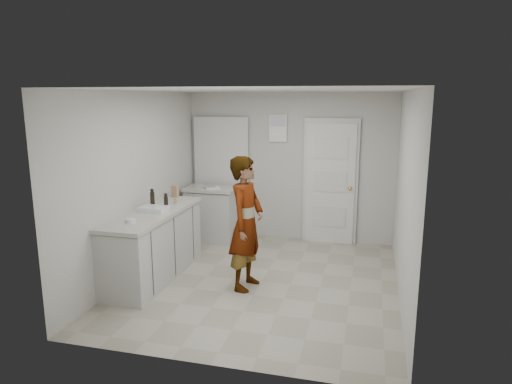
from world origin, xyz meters
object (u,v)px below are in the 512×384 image
(spice_jar, at_px, (176,201))
(egg_bowl, at_px, (131,221))
(cake_mix_box, at_px, (175,191))
(oil_cruet_b, at_px, (152,199))
(oil_cruet_a, at_px, (166,202))
(baking_dish, at_px, (154,209))
(person, at_px, (246,223))

(spice_jar, distance_m, egg_bowl, 1.08)
(cake_mix_box, xyz_separation_m, oil_cruet_b, (-0.00, -0.73, 0.04))
(oil_cruet_a, height_order, baking_dish, oil_cruet_a)
(spice_jar, relative_size, egg_bowl, 0.63)
(cake_mix_box, height_order, spice_jar, cake_mix_box)
(oil_cruet_a, xyz_separation_m, egg_bowl, (-0.13, -0.72, -0.08))
(cake_mix_box, height_order, oil_cruet_b, oil_cruet_b)
(person, height_order, oil_cruet_a, person)
(egg_bowl, bearing_deg, cake_mix_box, 92.89)
(egg_bowl, bearing_deg, oil_cruet_b, 96.07)
(person, distance_m, spice_jar, 1.30)
(spice_jar, bearing_deg, baking_dish, -101.06)
(oil_cruet_a, bearing_deg, egg_bowl, -100.18)
(cake_mix_box, distance_m, baking_dish, 0.89)
(oil_cruet_b, bearing_deg, person, -7.17)
(spice_jar, xyz_separation_m, oil_cruet_a, (0.02, -0.36, 0.07))
(cake_mix_box, bearing_deg, spice_jar, -44.40)
(oil_cruet_a, bearing_deg, oil_cruet_b, 176.42)
(oil_cruet_a, bearing_deg, cake_mix_box, 105.20)
(cake_mix_box, relative_size, oil_cruet_a, 0.78)
(baking_dish, bearing_deg, egg_bowl, -91.02)
(person, height_order, baking_dish, person)
(spice_jar, relative_size, oil_cruet_a, 0.33)
(person, height_order, egg_bowl, person)
(oil_cruet_a, bearing_deg, baking_dish, -130.65)
(person, bearing_deg, spice_jar, 74.96)
(cake_mix_box, relative_size, spice_jar, 2.38)
(egg_bowl, bearing_deg, baking_dish, 88.98)
(oil_cruet_b, height_order, baking_dish, oil_cruet_b)
(oil_cruet_b, distance_m, baking_dish, 0.20)
(oil_cruet_a, height_order, egg_bowl, oil_cruet_a)
(spice_jar, height_order, oil_cruet_b, oil_cruet_b)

